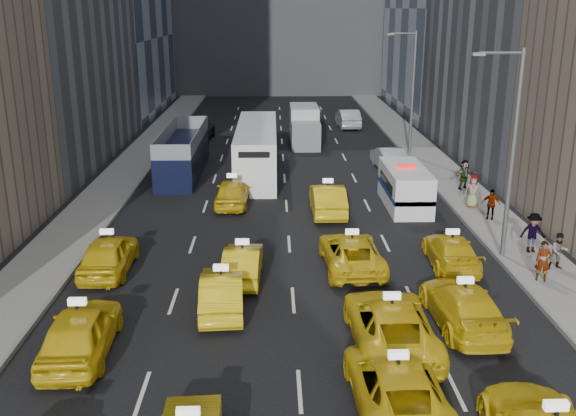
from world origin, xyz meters
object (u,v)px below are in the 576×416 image
box_truck (305,126)px  nypd_van (405,188)px  pedestrian_0 (543,261)px  city_bus (257,150)px  double_decker (183,152)px

box_truck → nypd_van: bearing=-70.1°
nypd_van → pedestrian_0: size_ratio=3.36×
city_bus → box_truck: bearing=68.3°
nypd_van → box_truck: box_truck is taller
double_decker → city_bus: bearing=-5.2°
pedestrian_0 → box_truck: bearing=127.7°
city_bus → pedestrian_0: size_ratio=7.43×
double_decker → box_truck: 12.71m
nypd_van → box_truck: (-4.71, 17.11, 0.38)m
box_truck → pedestrian_0: size_ratio=4.00×
box_truck → pedestrian_0: bearing=-69.1°
nypd_van → double_decker: double_decker is taller
nypd_van → double_decker: bearing=149.0°
double_decker → city_bus: size_ratio=0.85×
box_truck → pedestrian_0: box_truck is taller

